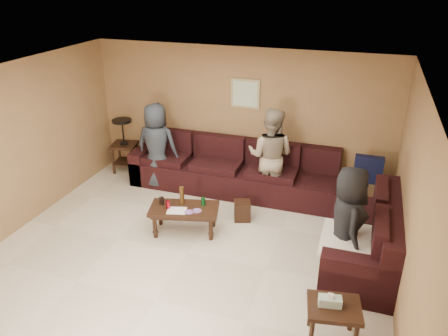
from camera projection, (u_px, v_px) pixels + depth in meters
name	position (u px, v px, depth m)	size (l,w,h in m)	color
room	(184.00, 145.00, 5.53)	(5.60, 5.50, 2.50)	beige
sectional_sofa	(269.00, 194.00, 7.16)	(4.65, 2.90, 0.97)	black
coffee_table	(184.00, 211.00, 6.58)	(1.12, 0.75, 0.71)	black
end_table_left	(124.00, 144.00, 8.54)	(0.55, 0.55, 1.06)	black
side_table_right	(333.00, 310.00, 4.62)	(0.63, 0.55, 0.61)	black
waste_bin	(242.00, 211.00, 7.00)	(0.26, 0.26, 0.31)	black
wall_art	(245.00, 94.00, 7.62)	(0.52, 0.04, 0.52)	tan
person_left	(157.00, 146.00, 7.85)	(0.77, 0.50, 1.57)	#2B323C
person_middle	(270.00, 156.00, 7.32)	(0.80, 0.63, 1.66)	gray
person_right	(347.00, 223.00, 5.51)	(0.75, 0.49, 1.53)	black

